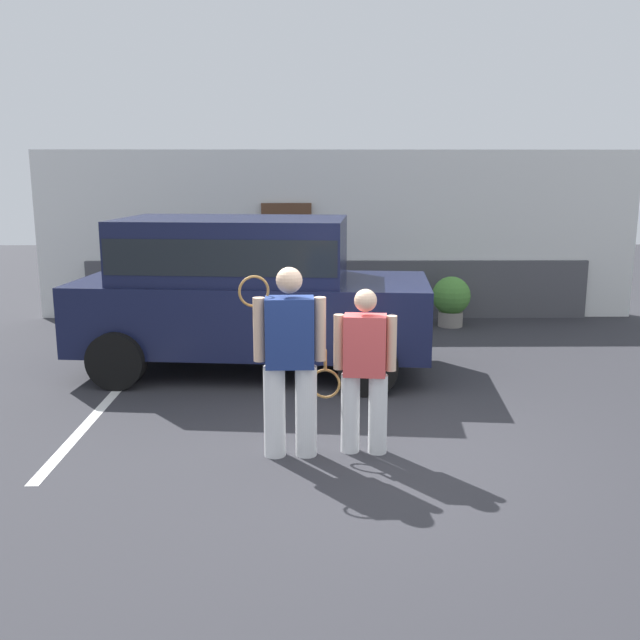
{
  "coord_description": "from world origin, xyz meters",
  "views": [
    {
      "loc": [
        -0.47,
        -6.3,
        2.62
      ],
      "look_at": [
        -0.38,
        1.2,
        1.05
      ],
      "focal_mm": 39.46,
      "sensor_mm": 36.0,
      "label": 1
    }
  ],
  "objects": [
    {
      "name": "house_frontage",
      "position": [
        -0.01,
        6.6,
        1.42
      ],
      "size": [
        10.91,
        0.4,
        3.03
      ],
      "color": "white",
      "rests_on": "ground_plane"
    },
    {
      "name": "parking_stripe_0",
      "position": [
        -2.87,
        1.5,
        0.0
      ],
      "size": [
        0.12,
        4.4,
        0.01
      ],
      "primitive_type": "cube",
      "color": "silver",
      "rests_on": "ground_plane"
    },
    {
      "name": "ground_plane",
      "position": [
        0.0,
        0.0,
        0.0
      ],
      "size": [
        40.0,
        40.0,
        0.0
      ],
      "primitive_type": "plane",
      "color": "#2D2D33"
    },
    {
      "name": "tennis_player_woman",
      "position": [
        0.02,
        0.04,
        0.82
      ],
      "size": [
        0.84,
        0.29,
        1.58
      ],
      "rotation": [
        0.0,
        0.0,
        3.02
      ],
      "color": "white",
      "rests_on": "ground_plane"
    },
    {
      "name": "parked_suv",
      "position": [
        -1.35,
        2.91,
        1.15
      ],
      "size": [
        4.76,
        2.51,
        2.05
      ],
      "rotation": [
        0.0,
        0.0,
        -0.09
      ],
      "color": "#141938",
      "rests_on": "ground_plane"
    },
    {
      "name": "tennis_player_man",
      "position": [
        -0.67,
        -0.04,
        0.94
      ],
      "size": [
        0.8,
        0.29,
        1.79
      ],
      "rotation": [
        0.0,
        0.0,
        3.17
      ],
      "color": "white",
      "rests_on": "ground_plane"
    },
    {
      "name": "potted_plant_by_porch",
      "position": [
        1.95,
        5.67,
        0.49
      ],
      "size": [
        0.66,
        0.66,
        0.87
      ],
      "color": "gray",
      "rests_on": "ground_plane"
    }
  ]
}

